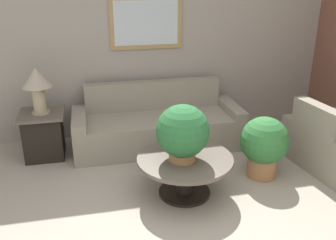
% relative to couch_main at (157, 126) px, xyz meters
% --- Properties ---
extents(wall_back, '(7.22, 0.09, 2.60)m').
position_rel_couch_main_xyz_m(wall_back, '(0.02, 0.54, 1.03)').
color(wall_back, gray).
rests_on(wall_back, ground_plane).
extents(couch_main, '(2.29, 0.86, 0.85)m').
position_rel_couch_main_xyz_m(couch_main, '(0.00, 0.00, 0.00)').
color(couch_main, gray).
rests_on(couch_main, ground_plane).
extents(armchair, '(1.06, 1.20, 0.85)m').
position_rel_couch_main_xyz_m(armchair, '(2.06, -1.08, -0.00)').
color(armchair, gray).
rests_on(armchair, ground_plane).
extents(coffee_table, '(1.03, 1.03, 0.45)m').
position_rel_couch_main_xyz_m(coffee_table, '(0.05, -1.31, 0.04)').
color(coffee_table, black).
rests_on(coffee_table, ground_plane).
extents(side_table, '(0.57, 0.57, 0.61)m').
position_rel_couch_main_xyz_m(side_table, '(-1.52, -0.03, 0.03)').
color(side_table, black).
rests_on(side_table, ground_plane).
extents(table_lamp, '(0.37, 0.37, 0.59)m').
position_rel_couch_main_xyz_m(table_lamp, '(-1.52, -0.03, 0.73)').
color(table_lamp, tan).
rests_on(table_lamp, side_table).
extents(potted_plant_on_table, '(0.55, 0.55, 0.61)m').
position_rel_couch_main_xyz_m(potted_plant_on_table, '(0.01, -1.35, 0.48)').
color(potted_plant_on_table, '#9E6B42').
rests_on(potted_plant_on_table, coffee_table).
extents(potted_plant_floor, '(0.56, 0.56, 0.74)m').
position_rel_couch_main_xyz_m(potted_plant_floor, '(1.05, -1.12, 0.13)').
color(potted_plant_floor, '#9E6B42').
rests_on(potted_plant_floor, ground_plane).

